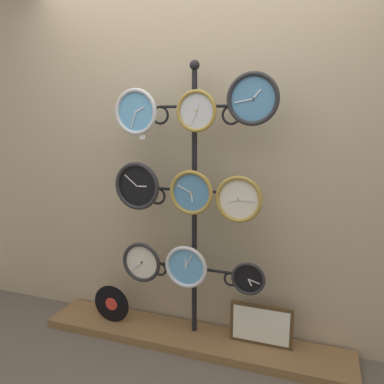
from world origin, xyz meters
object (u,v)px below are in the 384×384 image
(clock_bottom_right, at_px, (248,279))
(display_stand, at_px, (194,243))
(clock_middle_right, at_px, (239,199))
(picture_frame, at_px, (261,325))
(clock_middle_left, at_px, (137,186))
(clock_bottom_center, at_px, (186,267))
(clock_top_right, at_px, (253,99))
(clock_top_left, at_px, (136,112))
(clock_top_center, at_px, (197,111))
(clock_middle_center, at_px, (191,193))
(clock_bottom_left, at_px, (142,262))
(vinyl_record, at_px, (112,304))

(clock_bottom_right, bearing_deg, display_stand, 167.12)
(clock_middle_right, xyz_separation_m, picture_frame, (0.16, 0.07, -0.87))
(clock_middle_left, bearing_deg, clock_bottom_center, 0.38)
(clock_bottom_center, bearing_deg, clock_top_right, 0.72)
(clock_middle_right, bearing_deg, display_stand, 164.15)
(clock_top_left, relative_size, clock_bottom_center, 1.01)
(display_stand, height_order, clock_top_center, display_stand)
(clock_middle_center, distance_m, clock_bottom_right, 0.66)
(display_stand, xyz_separation_m, clock_middle_center, (0.02, -0.12, 0.38))
(clock_middle_left, relative_size, clock_bottom_right, 1.48)
(clock_bottom_right, bearing_deg, clock_middle_left, -178.47)
(clock_bottom_left, relative_size, picture_frame, 0.69)
(clock_middle_left, relative_size, picture_frame, 0.78)
(clock_top_left, relative_size, clock_top_center, 1.16)
(clock_top_right, height_order, clock_middle_center, clock_top_right)
(clock_middle_center, distance_m, clock_middle_right, 0.31)
(clock_middle_left, relative_size, clock_middle_right, 1.09)
(vinyl_record, bearing_deg, clock_bottom_center, -1.61)
(clock_top_left, bearing_deg, picture_frame, 5.43)
(display_stand, height_order, clock_middle_center, display_stand)
(clock_middle_right, relative_size, clock_bottom_right, 1.36)
(clock_middle_center, bearing_deg, display_stand, 99.11)
(picture_frame, bearing_deg, clock_bottom_right, -138.14)
(picture_frame, bearing_deg, clock_top_center, -169.51)
(display_stand, xyz_separation_m, clock_middle_right, (0.32, -0.09, 0.35))
(clock_top_left, bearing_deg, clock_middle_center, -2.41)
(display_stand, relative_size, clock_top_center, 7.38)
(picture_frame, bearing_deg, vinyl_record, -176.15)
(picture_frame, bearing_deg, clock_top_right, -134.78)
(display_stand, distance_m, clock_middle_center, 0.40)
(clock_middle_center, height_order, clock_middle_right, clock_middle_center)
(clock_top_center, bearing_deg, clock_bottom_right, 1.16)
(display_stand, height_order, clock_bottom_left, display_stand)
(clock_top_left, height_order, clock_middle_left, clock_top_left)
(clock_top_right, bearing_deg, clock_middle_left, -179.43)
(vinyl_record, xyz_separation_m, picture_frame, (1.11, 0.07, -0.00))
(clock_bottom_left, height_order, picture_frame, clock_bottom_left)
(clock_top_left, xyz_separation_m, clock_middle_center, (0.39, -0.02, -0.51))
(clock_top_left, bearing_deg, clock_top_center, 0.07)
(clock_bottom_center, relative_size, vinyl_record, 1.04)
(clock_top_left, bearing_deg, clock_bottom_left, 18.98)
(display_stand, distance_m, clock_middle_left, 0.56)
(clock_middle_left, bearing_deg, clock_bottom_right, 1.53)
(vinyl_record, bearing_deg, picture_frame, 3.85)
(clock_middle_center, height_order, picture_frame, clock_middle_center)
(clock_bottom_center, height_order, clock_bottom_right, clock_bottom_center)
(clock_top_center, xyz_separation_m, clock_top_right, (0.35, -0.01, 0.07))
(clock_top_center, bearing_deg, picture_frame, 10.49)
(clock_bottom_left, xyz_separation_m, picture_frame, (0.84, 0.08, -0.37))
(clock_middle_center, distance_m, vinyl_record, 1.10)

